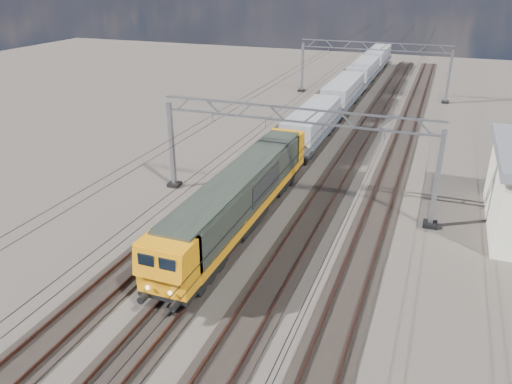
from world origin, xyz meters
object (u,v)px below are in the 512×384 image
(locomotive, at_px, (241,195))
(hopper_wagon_mid, at_px, (343,93))
(catenary_gantry_far, at_px, (373,67))
(hopper_wagon_third, at_px, (363,72))
(hopper_wagon_fourth, at_px, (378,57))
(hopper_wagon_lead, at_px, (313,124))
(catenary_gantry_mid, at_px, (293,153))

(locomotive, xyz_separation_m, hopper_wagon_mid, (-0.00, 31.90, -0.09))
(catenary_gantry_far, bearing_deg, hopper_wagon_third, 109.72)
(hopper_wagon_mid, xyz_separation_m, hopper_wagon_fourth, (0.00, 28.40, 0.00))
(catenary_gantry_far, distance_m, hopper_wagon_lead, 22.97)
(hopper_wagon_lead, bearing_deg, hopper_wagon_mid, 90.00)
(hopper_wagon_mid, height_order, hopper_wagon_third, same)
(hopper_wagon_third, relative_size, hopper_wagon_fourth, 1.00)
(hopper_wagon_mid, bearing_deg, catenary_gantry_mid, -85.82)
(catenary_gantry_far, relative_size, hopper_wagon_mid, 1.53)
(hopper_wagon_third, height_order, hopper_wagon_fourth, same)
(hopper_wagon_lead, distance_m, hopper_wagon_fourth, 42.60)
(hopper_wagon_mid, distance_m, hopper_wagon_fourth, 28.40)
(hopper_wagon_lead, bearing_deg, hopper_wagon_fourth, 90.00)
(catenary_gantry_mid, bearing_deg, hopper_wagon_fourth, 92.05)
(catenary_gantry_far, xyz_separation_m, hopper_wagon_fourth, (-2.00, 19.78, -1.67))
(catenary_gantry_mid, relative_size, locomotive, 0.94)
(locomotive, relative_size, hopper_wagon_third, 1.62)
(locomotive, relative_size, hopper_wagon_fourth, 1.62)
(catenary_gantry_mid, height_order, hopper_wagon_lead, catenary_gantry_mid)
(catenary_gantry_far, bearing_deg, hopper_wagon_fourth, 95.77)
(locomotive, height_order, hopper_wagon_fourth, locomotive)
(hopper_wagon_mid, xyz_separation_m, hopper_wagon_third, (0.00, 14.20, 0.00))
(catenary_gantry_mid, distance_m, locomotive, 5.18)
(catenary_gantry_far, distance_m, hopper_wagon_third, 6.16)
(locomotive, bearing_deg, catenary_gantry_far, 87.17)
(catenary_gantry_mid, xyz_separation_m, locomotive, (-2.00, -4.51, -1.58))
(hopper_wagon_third, bearing_deg, hopper_wagon_lead, -90.00)
(catenary_gantry_mid, distance_m, hopper_wagon_third, 41.66)
(hopper_wagon_lead, relative_size, hopper_wagon_fourth, 1.00)
(catenary_gantry_mid, bearing_deg, hopper_wagon_lead, 98.63)
(locomotive, bearing_deg, hopper_wagon_third, 90.00)
(hopper_wagon_lead, bearing_deg, locomotive, -90.00)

